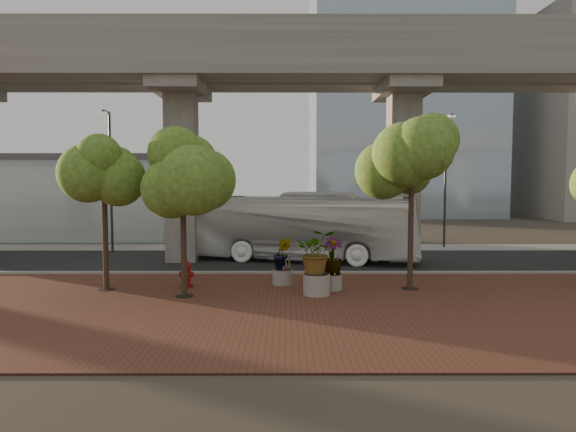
{
  "coord_description": "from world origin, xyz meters",
  "views": [
    {
      "loc": [
        -0.31,
        -25.88,
        4.44
      ],
      "look_at": [
        -0.25,
        0.5,
        2.6
      ],
      "focal_mm": 32.0,
      "sensor_mm": 36.0,
      "label": 1
    }
  ],
  "objects": [
    {
      "name": "asphalt_road",
      "position": [
        0.0,
        2.0,
        0.02
      ],
      "size": [
        90.0,
        8.0,
        0.04
      ],
      "primitive_type": "cube",
      "color": "black",
      "rests_on": "ground"
    },
    {
      "name": "brick_plaza",
      "position": [
        0.0,
        -8.0,
        0.03
      ],
      "size": [
        70.0,
        13.0,
        0.06
      ],
      "primitive_type": "cube",
      "color": "brown",
      "rests_on": "ground"
    },
    {
      "name": "ground",
      "position": [
        0.0,
        0.0,
        0.0
      ],
      "size": [
        160.0,
        160.0,
        0.0
      ],
      "primitive_type": "plane",
      "color": "#312D24",
      "rests_on": "ground"
    },
    {
      "name": "street_tree_near_east",
      "position": [
        4.67,
        -5.41,
        5.33
      ],
      "size": [
        4.14,
        4.14,
        7.17
      ],
      "color": "#403124",
      "rests_on": "ground"
    },
    {
      "name": "planter_front",
      "position": [
        0.83,
        -6.49,
        1.59
      ],
      "size": [
        2.28,
        2.28,
        2.51
      ],
      "color": "#9D968E",
      "rests_on": "ground"
    },
    {
      "name": "streetlamp_west",
      "position": [
        -11.06,
        5.38,
        4.97
      ],
      "size": [
        0.42,
        1.23,
        8.52
      ],
      "color": "#2C2C31",
      "rests_on": "ground"
    },
    {
      "name": "transit_viaduct",
      "position": [
        0.0,
        2.0,
        7.29
      ],
      "size": [
        72.0,
        5.6,
        12.4
      ],
      "color": "#9A968C",
      "rests_on": "ground"
    },
    {
      "name": "streetlamp_east",
      "position": [
        10.0,
        7.36,
        5.0
      ],
      "size": [
        0.42,
        1.24,
        8.57
      ],
      "color": "#303035",
      "rests_on": "ground"
    },
    {
      "name": "far_sidewalk",
      "position": [
        0.0,
        7.5,
        0.03
      ],
      "size": [
        90.0,
        3.0,
        0.06
      ],
      "primitive_type": "cube",
      "color": "#98958E",
      "rests_on": "ground"
    },
    {
      "name": "curb_strip",
      "position": [
        0.0,
        -2.0,
        0.08
      ],
      "size": [
        70.0,
        0.25,
        0.16
      ],
      "primitive_type": "cube",
      "color": "#98958E",
      "rests_on": "ground"
    },
    {
      "name": "planter_right",
      "position": [
        1.5,
        -5.59,
        1.33
      ],
      "size": [
        1.96,
        1.96,
        2.1
      ],
      "color": "#A8A198",
      "rests_on": "ground"
    },
    {
      "name": "fire_hydrant",
      "position": [
        -4.43,
        -5.08,
        0.6
      ],
      "size": [
        0.56,
        0.5,
        1.12
      ],
      "color": "maroon",
      "rests_on": "ground"
    },
    {
      "name": "planter_left",
      "position": [
        -0.5,
        -4.55,
        1.27
      ],
      "size": [
        1.82,
        1.82,
        2.0
      ],
      "color": "gray",
      "rests_on": "ground"
    },
    {
      "name": "street_tree_near_west",
      "position": [
        -4.19,
        -6.75,
        4.61
      ],
      "size": [
        3.81,
        3.81,
        6.31
      ],
      "color": "#403124",
      "rests_on": "ground"
    },
    {
      "name": "transit_bus",
      "position": [
        0.14,
        2.22,
        1.88
      ],
      "size": [
        13.83,
        6.09,
        3.75
      ],
      "primitive_type": "imported",
      "rotation": [
        0.0,
        0.0,
        1.34
      ],
      "color": "white",
      "rests_on": "ground"
    },
    {
      "name": "street_tree_far_west",
      "position": [
        -7.55,
        -5.55,
        4.83
      ],
      "size": [
        3.65,
        3.65,
        6.45
      ],
      "color": "#403124",
      "rests_on": "ground"
    },
    {
      "name": "station_pavilion",
      "position": [
        -20.0,
        16.0,
        3.22
      ],
      "size": [
        23.0,
        13.0,
        6.3
      ],
      "color": "silver",
      "rests_on": "ground"
    }
  ]
}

